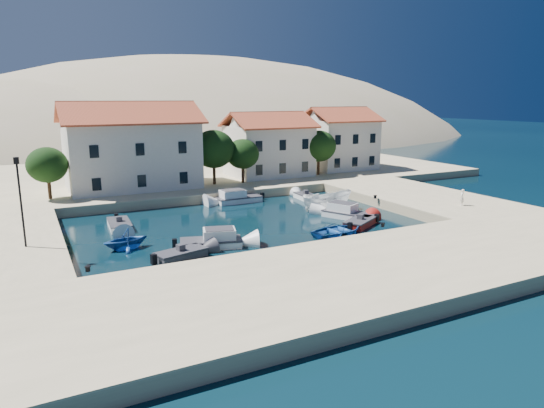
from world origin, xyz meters
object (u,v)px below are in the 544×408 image
Objects in this scene: lamppost at (20,194)px; rowboat_south at (339,235)px; cabin_cruiser_east at (349,213)px; building_mid at (268,143)px; boat_east at (327,210)px; pedestrian at (462,197)px; building_left at (131,144)px; building_right at (339,138)px; cabin_cruiser_south at (211,241)px.

lamppost reaches higher than rowboat_south.
lamppost is 27.52m from cabin_cruiser_east.
building_mid reaches higher than boat_east.
rowboat_south is 14.49m from pedestrian.
building_left is 2.36× the size of lamppost.
building_right is 38.63m from cabin_cruiser_south.
building_left reaches higher than lamppost.
cabin_cruiser_east is at bearing 26.95° from cabin_cruiser_south.
cabin_cruiser_east reaches higher than boat_east.
lamppost reaches higher than cabin_cruiser_south.
rowboat_south is (-18.43, -26.64, -5.47)m from building_right.
building_left reaches higher than building_mid.
building_left is 1.40× the size of building_mid.
cabin_cruiser_east is 0.97× the size of boat_east.
building_left is 27.87m from rowboat_south.
cabin_cruiser_south is 1.02× the size of rowboat_south.
pedestrian reaches higher than cabin_cruiser_east.
building_left reaches higher than building_right.
building_mid is at bearing 35.45° from lamppost.
lamppost is at bearing 63.88° from cabin_cruiser_east.
lamppost is 13.53m from cabin_cruiser_south.
building_right is (30.00, 2.00, -0.46)m from building_left.
cabin_cruiser_east is (27.19, -0.34, -4.28)m from lamppost.
boat_east is at bearing 40.26° from cabin_cruiser_south.
lamppost is at bearing -46.57° from pedestrian.
building_left is 26.26m from cabin_cruiser_east.
pedestrian is (14.38, 0.24, 1.79)m from rowboat_south.
lamppost is (-41.50, -22.00, -0.72)m from building_right.
cabin_cruiser_south is at bearing 119.57° from boat_east.
pedestrian is (37.45, -4.41, -2.96)m from lamppost.
rowboat_south is 9.13m from boat_east.
boat_east is at bearing -127.49° from building_right.
pedestrian reaches higher than cabin_cruiser_south.
lamppost reaches higher than cabin_cruiser_east.
cabin_cruiser_south is 0.95× the size of cabin_cruiser_east.
cabin_cruiser_south is 10.73m from rowboat_south.
cabin_cruiser_east is (14.70, 2.67, 0.00)m from cabin_cruiser_south.
cabin_cruiser_south is (12.48, -3.01, -4.28)m from lamppost.
building_left is 2.70× the size of boat_east.
building_left is 2.94× the size of cabin_cruiser_south.
building_mid is at bearing -21.64° from rowboat_south.
building_mid is at bearing 3.18° from building_left.
cabin_cruiser_south reaches higher than rowboat_south.
building_right reaches higher than cabin_cruiser_south.
pedestrian is (10.17, -7.86, 1.79)m from boat_east.
rowboat_south is (-6.43, -25.64, -5.22)m from building_mid.
building_mid is at bearing -175.24° from building_right.
pedestrian is (10.26, -4.07, 1.32)m from cabin_cruiser_east.
building_left reaches higher than cabin_cruiser_south.
building_left is 30.07m from building_right.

